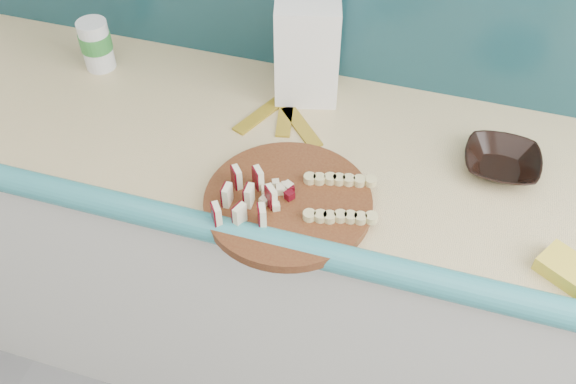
% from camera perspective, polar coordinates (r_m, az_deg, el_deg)
% --- Properties ---
extents(kitchen_counter, '(2.20, 0.63, 0.91)m').
position_cam_1_polar(kitchen_counter, '(1.79, 3.81, -7.04)').
color(kitchen_counter, silver).
rests_on(kitchen_counter, ground).
extents(cutting_board, '(0.43, 0.43, 0.02)m').
position_cam_1_polar(cutting_board, '(1.32, 0.00, -0.92)').
color(cutting_board, '#4B2010').
rests_on(cutting_board, kitchen_counter).
extents(apple_wedges, '(0.11, 0.15, 0.05)m').
position_cam_1_polar(apple_wedges, '(1.29, -3.86, -0.54)').
color(apple_wedges, '#FFF9CB').
rests_on(apple_wedges, cutting_board).
extents(apple_chunks, '(0.05, 0.06, 0.02)m').
position_cam_1_polar(apple_chunks, '(1.31, -0.99, -0.32)').
color(apple_chunks, '#F5E7C4').
rests_on(apple_chunks, cutting_board).
extents(banana_slices, '(0.17, 0.16, 0.02)m').
position_cam_1_polar(banana_slices, '(1.31, 4.65, -0.50)').
color(banana_slices, '#D8C884').
rests_on(banana_slices, cutting_board).
extents(brown_bowl, '(0.17, 0.17, 0.04)m').
position_cam_1_polar(brown_bowl, '(1.47, 18.45, 2.49)').
color(brown_bowl, black).
rests_on(brown_bowl, kitchen_counter).
extents(flour_bag, '(0.17, 0.14, 0.25)m').
position_cam_1_polar(flour_bag, '(1.53, 1.69, 12.30)').
color(flour_bag, white).
rests_on(flour_bag, kitchen_counter).
extents(canister, '(0.08, 0.08, 0.13)m').
position_cam_1_polar(canister, '(1.73, -16.70, 12.49)').
color(canister, white).
rests_on(canister, kitchen_counter).
extents(sponge, '(0.13, 0.12, 0.03)m').
position_cam_1_polar(sponge, '(1.32, 23.63, -6.35)').
color(sponge, yellow).
rests_on(sponge, kitchen_counter).
extents(banana_peel, '(0.22, 0.18, 0.01)m').
position_cam_1_polar(banana_peel, '(1.53, -0.54, 6.51)').
color(banana_peel, gold).
rests_on(banana_peel, kitchen_counter).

